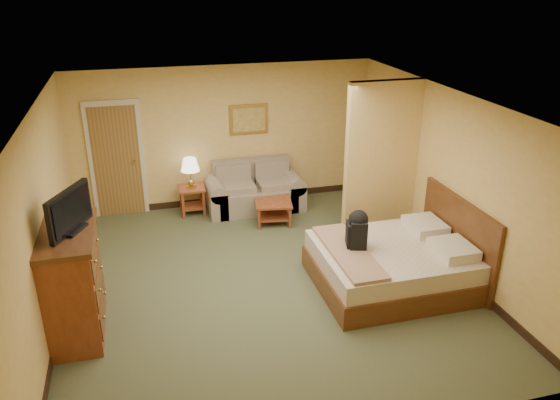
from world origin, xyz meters
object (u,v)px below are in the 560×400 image
object	(u,v)px
coffee_table	(273,207)
dresser	(72,283)
bed	(399,263)
loveseat	(255,194)

from	to	relation	value
coffee_table	dresser	size ratio (longest dim) A/B	0.52
coffee_table	dresser	bearing A→B (deg)	-141.71
coffee_table	dresser	xyz separation A→B (m)	(-3.09, -2.44, 0.40)
coffee_table	bed	distance (m)	2.71
loveseat	bed	distance (m)	3.41
coffee_table	bed	bearing A→B (deg)	-63.83
dresser	loveseat	bearing A→B (deg)	46.97
coffee_table	dresser	world-z (taller)	dresser
coffee_table	loveseat	bearing A→B (deg)	104.34
dresser	bed	distance (m)	4.30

